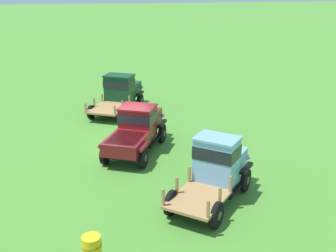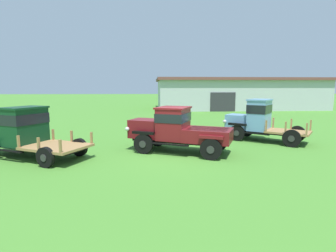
{
  "view_description": "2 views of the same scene",
  "coord_description": "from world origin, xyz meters",
  "px_view_note": "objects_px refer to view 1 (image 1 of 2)",
  "views": [
    {
      "loc": [
        18.48,
        -1.01,
        7.62
      ],
      "look_at": [
        -0.0,
        2.14,
        1.0
      ],
      "focal_mm": 45.0,
      "sensor_mm": 36.0,
      "label": 1
    },
    {
      "loc": [
        -0.89,
        -11.24,
        2.95
      ],
      "look_at": [
        -0.0,
        2.14,
        1.0
      ],
      "focal_mm": 28.0,
      "sensor_mm": 36.0,
      "label": 2
    }
  ],
  "objects_px": {
    "vintage_truck_second_in_line": "(137,128)",
    "vintage_truck_midrow_center": "(217,166)",
    "vintage_truck_foreground_near": "(121,92)",
    "oil_drum_beside_row": "(92,250)"
  },
  "relations": [
    {
      "from": "vintage_truck_second_in_line",
      "to": "vintage_truck_midrow_center",
      "type": "distance_m",
      "value": 5.39
    },
    {
      "from": "vintage_truck_foreground_near",
      "to": "vintage_truck_midrow_center",
      "type": "xyz_separation_m",
      "value": [
        11.54,
        2.76,
        0.1
      ]
    },
    {
      "from": "vintage_truck_foreground_near",
      "to": "oil_drum_beside_row",
      "type": "xyz_separation_m",
      "value": [
        14.75,
        -1.76,
        -0.66
      ]
    },
    {
      "from": "oil_drum_beside_row",
      "to": "vintage_truck_midrow_center",
      "type": "bearing_deg",
      "value": 125.33
    },
    {
      "from": "vintage_truck_midrow_center",
      "to": "oil_drum_beside_row",
      "type": "bearing_deg",
      "value": -54.67
    },
    {
      "from": "vintage_truck_midrow_center",
      "to": "oil_drum_beside_row",
      "type": "xyz_separation_m",
      "value": [
        3.2,
        -4.52,
        -0.76
      ]
    },
    {
      "from": "vintage_truck_second_in_line",
      "to": "vintage_truck_midrow_center",
      "type": "xyz_separation_m",
      "value": [
        4.8,
        2.45,
        0.1
      ]
    },
    {
      "from": "vintage_truck_midrow_center",
      "to": "oil_drum_beside_row",
      "type": "relative_size",
      "value": 5.18
    },
    {
      "from": "vintage_truck_second_in_line",
      "to": "vintage_truck_foreground_near",
      "type": "bearing_deg",
      "value": -177.37
    },
    {
      "from": "vintage_truck_foreground_near",
      "to": "oil_drum_beside_row",
      "type": "height_order",
      "value": "vintage_truck_foreground_near"
    }
  ]
}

